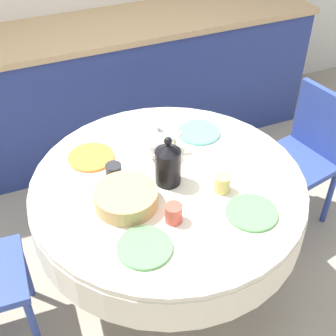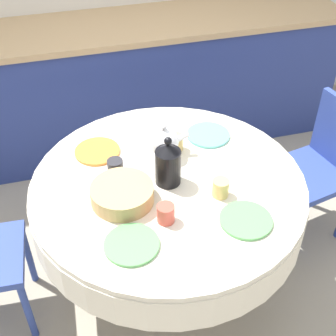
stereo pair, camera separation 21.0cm
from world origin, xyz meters
name	(u,v)px [view 2 (the right image)]	position (x,y,z in m)	size (l,w,h in m)	color
ground_plane	(168,281)	(0.00, 0.00, 0.00)	(12.00, 12.00, 0.00)	#9E937F
kitchen_counter	(116,87)	(0.00, 1.40, 0.47)	(3.24, 0.64, 0.94)	navy
dining_table	(168,201)	(0.00, 0.00, 0.62)	(1.28, 1.28, 0.75)	brown
chair_left	(320,164)	(0.96, 0.20, 0.49)	(0.47, 0.47, 0.86)	#2D428E
plate_near_left	(132,245)	(-0.24, -0.33, 0.76)	(0.22, 0.22, 0.01)	#5BA85B
cup_near_left	(166,213)	(-0.08, -0.24, 0.79)	(0.07, 0.07, 0.08)	#CC4C3D
plate_near_right	(246,220)	(0.25, -0.33, 0.76)	(0.22, 0.22, 0.01)	#5BA85B
cup_near_right	(221,188)	(0.20, -0.15, 0.79)	(0.07, 0.07, 0.08)	#DBB766
plate_far_left	(97,151)	(-0.28, 0.30, 0.76)	(0.22, 0.22, 0.01)	orange
cup_far_left	(115,168)	(-0.22, 0.11, 0.79)	(0.07, 0.07, 0.08)	#28282D
plate_far_right	(208,135)	(0.30, 0.29, 0.76)	(0.22, 0.22, 0.01)	#60BCB7
cup_far_right	(176,142)	(0.10, 0.23, 0.79)	(0.07, 0.07, 0.08)	#DBB766
coffee_carafe	(167,163)	(0.00, 0.00, 0.85)	(0.12, 0.12, 0.25)	black
teapot	(164,142)	(0.03, 0.19, 0.83)	(0.20, 0.14, 0.19)	white
bread_basket	(122,194)	(-0.23, -0.07, 0.79)	(0.28, 0.28, 0.08)	tan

